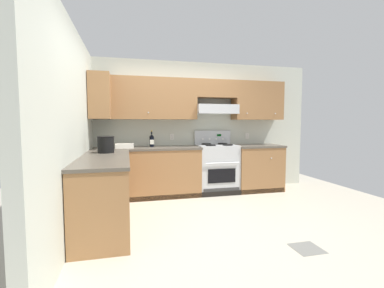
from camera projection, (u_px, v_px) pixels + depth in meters
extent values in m
plane|color=#B2AA99|center=(196.00, 217.00, 3.89)|extent=(7.04, 7.04, 0.00)
cube|color=slate|center=(307.00, 248.00, 2.90)|extent=(0.30, 0.30, 0.01)
cube|color=beige|center=(198.00, 127.00, 5.47)|extent=(4.68, 0.12, 2.55)
cube|color=olive|center=(147.00, 99.00, 4.95)|extent=(1.82, 0.34, 0.76)
cube|color=olive|center=(257.00, 101.00, 5.47)|extent=(1.01, 0.34, 0.76)
cube|color=olive|center=(215.00, 89.00, 5.24)|extent=(0.80, 0.34, 0.34)
cube|color=#B7BABC|center=(216.00, 109.00, 5.23)|extent=(0.80, 0.46, 0.17)
cube|color=#B7BABC|center=(219.00, 113.00, 5.03)|extent=(0.80, 0.03, 0.04)
sphere|color=silver|center=(148.00, 112.00, 4.80)|extent=(0.02, 0.02, 0.02)
sphere|color=silver|center=(247.00, 113.00, 5.24)|extent=(0.02, 0.02, 0.02)
sphere|color=silver|center=(275.00, 114.00, 5.39)|extent=(0.02, 0.02, 0.02)
cube|color=silver|center=(172.00, 137.00, 5.28)|extent=(0.08, 0.01, 0.12)
cube|color=silver|center=(172.00, 136.00, 5.28)|extent=(0.03, 0.00, 0.03)
cube|color=silver|center=(172.00, 138.00, 5.28)|extent=(0.03, 0.00, 0.03)
cube|color=silver|center=(247.00, 136.00, 5.66)|extent=(0.08, 0.01, 0.12)
cube|color=silver|center=(247.00, 135.00, 5.65)|extent=(0.03, 0.00, 0.03)
cube|color=silver|center=(247.00, 137.00, 5.66)|extent=(0.03, 0.00, 0.03)
cube|color=beige|center=(74.00, 129.00, 3.50)|extent=(0.12, 4.00, 2.55)
cube|color=olive|center=(100.00, 97.00, 4.59)|extent=(0.34, 0.64, 0.76)
cube|color=olive|center=(148.00, 173.00, 4.92)|extent=(1.88, 0.61, 0.87)
cube|color=#51493F|center=(148.00, 148.00, 4.89)|extent=(1.91, 0.63, 0.04)
cube|color=olive|center=(257.00, 168.00, 5.43)|extent=(0.93, 0.61, 0.87)
cube|color=#51493F|center=(257.00, 146.00, 5.40)|extent=(0.95, 0.63, 0.04)
cube|color=black|center=(197.00, 195.00, 4.89)|extent=(3.54, 0.06, 0.09)
sphere|color=silver|center=(127.00, 163.00, 4.51)|extent=(0.03, 0.03, 0.03)
sphere|color=silver|center=(271.00, 158.00, 5.14)|extent=(0.03, 0.03, 0.03)
cube|color=olive|center=(105.00, 192.00, 3.56)|extent=(0.61, 1.89, 0.87)
cube|color=#51493F|center=(104.00, 158.00, 3.52)|extent=(0.63, 1.91, 0.04)
cube|color=black|center=(127.00, 219.00, 3.65)|extent=(0.06, 1.85, 0.09)
cube|color=#B7BABC|center=(217.00, 169.00, 5.24)|extent=(0.76, 0.58, 0.91)
cube|color=black|center=(222.00, 176.00, 4.96)|extent=(0.53, 0.01, 0.26)
cylinder|color=silver|center=(222.00, 163.00, 4.92)|extent=(0.65, 0.02, 0.02)
cube|color=#333333|center=(222.00, 191.00, 4.98)|extent=(0.70, 0.01, 0.11)
cube|color=#B7BABC|center=(217.00, 145.00, 5.20)|extent=(0.76, 0.58, 0.02)
cube|color=#B7BABC|center=(213.00, 138.00, 5.45)|extent=(0.76, 0.04, 0.29)
cube|color=#053F0C|center=(219.00, 135.00, 5.46)|extent=(0.09, 0.01, 0.04)
cylinder|color=black|center=(211.00, 145.00, 5.02)|extent=(0.19, 0.19, 0.02)
cylinder|color=black|center=(211.00, 146.00, 5.02)|extent=(0.07, 0.07, 0.01)
cylinder|color=black|center=(228.00, 145.00, 5.10)|extent=(0.19, 0.19, 0.02)
cylinder|color=black|center=(228.00, 145.00, 5.10)|extent=(0.07, 0.07, 0.01)
cylinder|color=black|center=(206.00, 144.00, 5.30)|extent=(0.19, 0.19, 0.02)
cylinder|color=black|center=(206.00, 144.00, 5.30)|extent=(0.07, 0.07, 0.01)
cylinder|color=black|center=(223.00, 144.00, 5.38)|extent=(0.19, 0.19, 0.02)
cylinder|color=black|center=(223.00, 144.00, 5.38)|extent=(0.07, 0.07, 0.01)
cylinder|color=white|center=(203.00, 139.00, 5.39)|extent=(0.04, 0.02, 0.04)
cylinder|color=white|center=(210.00, 139.00, 5.42)|extent=(0.04, 0.02, 0.04)
cylinder|color=white|center=(216.00, 139.00, 5.45)|extent=(0.04, 0.02, 0.04)
cylinder|color=white|center=(223.00, 139.00, 5.49)|extent=(0.04, 0.02, 0.04)
cylinder|color=black|center=(152.00, 142.00, 4.99)|extent=(0.08, 0.08, 0.19)
cone|color=black|center=(152.00, 136.00, 4.98)|extent=(0.08, 0.08, 0.04)
cylinder|color=black|center=(152.00, 132.00, 4.98)|extent=(0.03, 0.03, 0.08)
cylinder|color=gold|center=(152.00, 131.00, 4.97)|extent=(0.03, 0.03, 0.02)
cube|color=silver|center=(152.00, 142.00, 4.95)|extent=(0.07, 0.00, 0.08)
cube|color=white|center=(125.00, 148.00, 4.75)|extent=(0.25, 0.17, 0.02)
cube|color=white|center=(125.00, 146.00, 4.65)|extent=(0.32, 0.01, 0.08)
cube|color=white|center=(125.00, 145.00, 4.84)|extent=(0.32, 0.01, 0.08)
cube|color=white|center=(116.00, 146.00, 4.71)|extent=(0.01, 0.18, 0.08)
cube|color=white|center=(133.00, 146.00, 4.79)|extent=(0.01, 0.18, 0.08)
cylinder|color=black|center=(106.00, 145.00, 3.98)|extent=(0.24, 0.24, 0.24)
torus|color=black|center=(106.00, 137.00, 3.97)|extent=(0.25, 0.25, 0.01)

